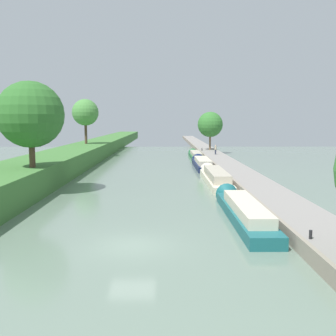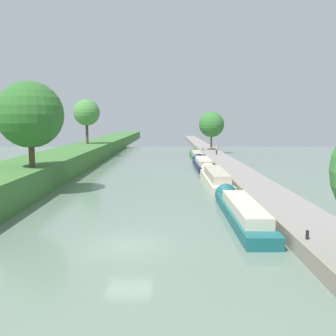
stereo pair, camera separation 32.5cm
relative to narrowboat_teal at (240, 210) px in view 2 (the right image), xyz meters
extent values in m
plane|color=slate|center=(-7.13, -5.95, -0.58)|extent=(160.00, 160.00, 0.00)
cube|color=gray|center=(3.46, -5.95, -0.16)|extent=(3.67, 260.00, 0.83)
cube|color=gray|center=(1.50, -5.95, -0.14)|extent=(0.25, 260.00, 0.88)
cube|color=#195B60|center=(0.00, -0.73, -0.21)|extent=(2.00, 12.65, 0.73)
cube|color=beige|center=(0.00, -1.36, 0.49)|extent=(1.64, 8.85, 0.67)
cone|color=#195B60|center=(0.00, 6.20, -0.21)|extent=(1.90, 1.20, 1.90)
cube|color=beige|center=(0.09, 14.97, -0.25)|extent=(2.13, 13.62, 0.67)
cube|color=#B2A893|center=(0.09, 14.29, 0.51)|extent=(1.75, 9.53, 0.85)
cone|color=beige|center=(0.09, 22.41, -0.25)|extent=(2.02, 1.28, 2.02)
cube|color=#141E42|center=(-0.02, 28.84, -0.20)|extent=(2.14, 11.98, 0.75)
cube|color=beige|center=(-0.02, 28.24, 0.50)|extent=(1.76, 8.38, 0.65)
cone|color=#141E42|center=(-0.02, 35.47, -0.20)|extent=(2.04, 1.29, 2.04)
cube|color=#1E6033|center=(0.16, 43.11, -0.27)|extent=(1.89, 12.98, 0.61)
cube|color=#B2A893|center=(0.16, 42.46, 0.34)|extent=(1.55, 9.09, 0.60)
cone|color=#1E6033|center=(0.16, 50.16, -0.27)|extent=(1.79, 1.13, 1.79)
cylinder|color=brown|center=(3.74, 52.07, 2.11)|extent=(0.37, 0.37, 3.72)
sphere|color=#33702D|center=(3.74, 52.07, 5.36)|extent=(5.06, 5.06, 5.06)
cylinder|color=#4C3828|center=(-19.74, 44.52, 4.11)|extent=(0.47, 0.47, 4.37)
sphere|color=#47843D|center=(-19.74, 44.52, 7.61)|extent=(4.76, 4.76, 4.76)
cylinder|color=#4C3828|center=(-17.34, 8.70, 3.48)|extent=(0.54, 0.54, 3.11)
sphere|color=#2D6628|center=(-17.34, 8.70, 6.66)|extent=(5.94, 5.94, 5.94)
cylinder|color=#282D42|center=(3.48, 41.35, 0.66)|extent=(0.26, 0.26, 0.82)
cylinder|color=tan|center=(3.48, 41.35, 1.38)|extent=(0.34, 0.34, 0.62)
sphere|color=tan|center=(3.48, 41.35, 1.80)|extent=(0.22, 0.22, 0.22)
cylinder|color=black|center=(1.93, -7.49, 0.47)|extent=(0.16, 0.16, 0.45)
cylinder|color=black|center=(1.93, 50.06, 0.47)|extent=(0.16, 0.16, 0.45)
camera|label=1|loc=(-5.34, -26.25, 6.13)|focal=41.51mm
camera|label=2|loc=(-5.01, -26.25, 6.13)|focal=41.51mm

